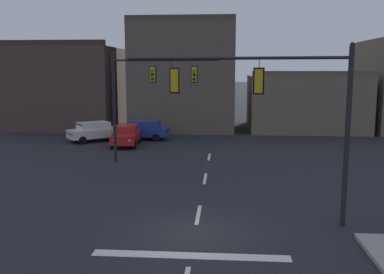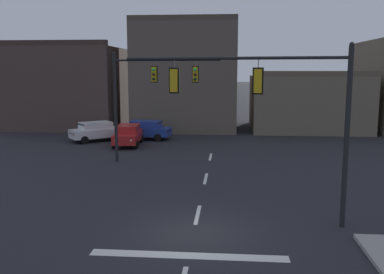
% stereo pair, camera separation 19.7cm
% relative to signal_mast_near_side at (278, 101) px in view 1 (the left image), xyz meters
% --- Properties ---
extents(ground_plane, '(400.00, 400.00, 0.00)m').
position_rel_signal_mast_near_side_xyz_m(ground_plane, '(-3.06, -1.51, -4.73)').
color(ground_plane, '#232328').
extents(stop_bar_paint, '(6.40, 0.50, 0.01)m').
position_rel_signal_mast_near_side_xyz_m(stop_bar_paint, '(-3.06, -3.51, -4.73)').
color(stop_bar_paint, silver).
rests_on(stop_bar_paint, ground).
extents(lane_centreline, '(0.16, 26.40, 0.01)m').
position_rel_signal_mast_near_side_xyz_m(lane_centreline, '(-3.06, 0.49, -4.73)').
color(lane_centreline, silver).
rests_on(lane_centreline, ground).
extents(signal_mast_near_side, '(8.60, 1.41, 6.90)m').
position_rel_signal_mast_near_side_xyz_m(signal_mast_near_side, '(0.00, 0.00, 0.00)').
color(signal_mast_near_side, black).
rests_on(signal_mast_near_side, ground).
extents(signal_mast_far_side, '(6.84, 1.01, 7.00)m').
position_rel_signal_mast_near_side_xyz_m(signal_mast_far_side, '(-7.14, 10.20, 0.02)').
color(signal_mast_far_side, black).
rests_on(signal_mast_far_side, ground).
extents(car_lot_nearside, '(4.60, 2.31, 1.61)m').
position_rel_signal_mast_near_side_xyz_m(car_lot_nearside, '(-9.00, 19.59, -3.87)').
color(car_lot_nearside, navy).
rests_on(car_lot_nearside, ground).
extents(car_lot_middle, '(4.55, 4.16, 1.61)m').
position_rel_signal_mast_near_side_xyz_m(car_lot_middle, '(-12.82, 18.37, -3.87)').
color(car_lot_middle, silver).
rests_on(car_lot_middle, ground).
extents(car_lot_farside, '(2.17, 4.55, 1.61)m').
position_rel_signal_mast_near_side_xyz_m(car_lot_farside, '(-9.74, 16.53, -3.87)').
color(car_lot_farside, '#A81E1E').
rests_on(car_lot_farside, ground).
extents(building_row, '(56.62, 11.25, 10.74)m').
position_rel_signal_mast_near_side_xyz_m(building_row, '(3.72, 27.68, -0.71)').
color(building_row, '#473833').
rests_on(building_row, ground).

